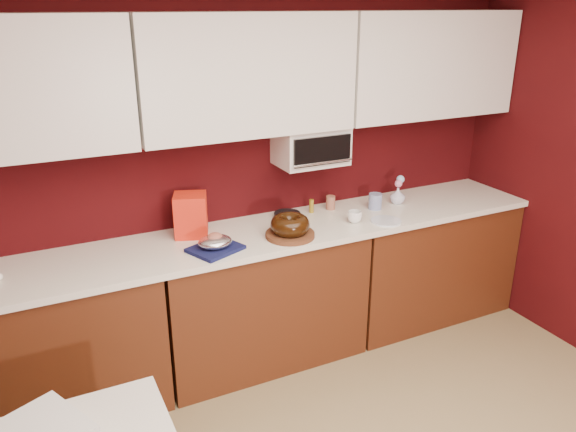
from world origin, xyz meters
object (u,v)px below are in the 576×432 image
(bundt_cake, at_px, (290,225))
(blue_jar, at_px, (375,201))
(toaster_oven, at_px, (311,145))
(pandoro_box, at_px, (191,215))
(coffee_mug, at_px, (355,216))
(foil_ham_nest, at_px, (215,242))
(flower_vase, at_px, (398,195))

(bundt_cake, relative_size, blue_jar, 2.20)
(toaster_oven, height_order, pandoro_box, toaster_oven)
(toaster_oven, bearing_deg, pandoro_box, -178.67)
(coffee_mug, bearing_deg, foil_ham_nest, -178.55)
(foil_ham_nest, relative_size, pandoro_box, 0.75)
(toaster_oven, xyz_separation_m, bundt_cake, (-0.30, -0.31, -0.39))
(foil_ham_nest, distance_m, blue_jar, 1.25)
(bundt_cake, height_order, coffee_mug, bundt_cake)
(bundt_cake, relative_size, flower_vase, 1.85)
(toaster_oven, xyz_separation_m, blue_jar, (0.45, -0.12, -0.42))
(pandoro_box, bearing_deg, bundt_cake, -8.70)
(toaster_oven, relative_size, foil_ham_nest, 2.27)
(foil_ham_nest, bearing_deg, bundt_cake, -1.08)
(coffee_mug, height_order, blue_jar, blue_jar)
(coffee_mug, bearing_deg, flower_vase, 21.11)
(bundt_cake, distance_m, foil_ham_nest, 0.48)
(foil_ham_nest, bearing_deg, coffee_mug, 1.45)
(bundt_cake, bearing_deg, blue_jar, 14.20)
(bundt_cake, bearing_deg, flower_vase, 12.73)
(coffee_mug, bearing_deg, toaster_oven, 123.73)
(pandoro_box, bearing_deg, foil_ham_nest, -59.28)
(toaster_oven, distance_m, pandoro_box, 0.90)
(blue_jar, bearing_deg, bundt_cake, -165.80)
(bundt_cake, height_order, flower_vase, flower_vase)
(pandoro_box, bearing_deg, coffee_mug, 5.77)
(foil_ham_nest, distance_m, coffee_mug, 0.97)
(blue_jar, xyz_separation_m, flower_vase, (0.21, 0.03, 0.01))
(flower_vase, bearing_deg, blue_jar, -172.70)
(pandoro_box, relative_size, blue_jar, 2.41)
(coffee_mug, bearing_deg, pandoro_box, 165.82)
(bundt_cake, height_order, pandoro_box, pandoro_box)
(bundt_cake, bearing_deg, foil_ham_nest, 178.92)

